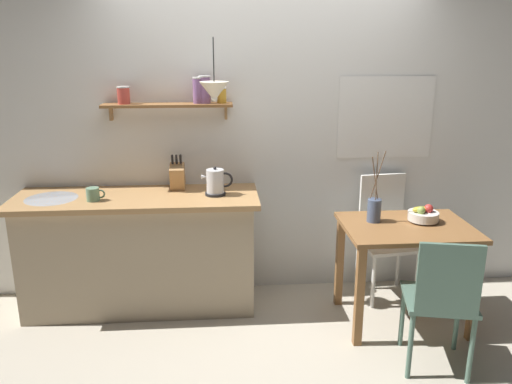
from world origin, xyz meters
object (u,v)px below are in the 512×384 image
dining_chair_far (385,230)px  fruit_bowl (423,215)px  dining_table (406,243)px  knife_block (177,176)px  dining_chair_near (442,297)px  pendant_lamp (214,91)px  electric_kettle (216,182)px  coffee_mug_by_sink (93,194)px  twig_vase (374,209)px

dining_chair_far → fruit_bowl: (0.14, -0.41, 0.27)m
dining_table → knife_block: bearing=163.3°
dining_chair_near → pendant_lamp: pendant_lamp is taller
pendant_lamp → fruit_bowl: bearing=-10.2°
fruit_bowl → electric_kettle: size_ratio=0.93×
dining_chair_near → fruit_bowl: dining_chair_near is taller
electric_kettle → coffee_mug_by_sink: 0.89m
dining_chair_far → twig_vase: twig_vase is taller
dining_chair_near → dining_chair_far: size_ratio=0.92×
dining_chair_far → twig_vase: size_ratio=1.88×
pendant_lamp → electric_kettle: bearing=154.0°
dining_table → twig_vase: size_ratio=1.73×
dining_chair_far → electric_kettle: 1.46m
fruit_bowl → knife_block: (-1.81, 0.43, 0.22)m
coffee_mug_by_sink → dining_chair_far: bearing=5.6°
dining_chair_far → fruit_bowl: size_ratio=4.51×
pendant_lamp → twig_vase: bearing=-11.7°
twig_vase → pendant_lamp: pendant_lamp is taller
dining_table → knife_block: size_ratio=3.20×
dining_chair_near → twig_vase: bearing=107.7°
dining_chair_far → twig_vase: (-0.22, -0.38, 0.31)m
electric_kettle → dining_table: bearing=-13.9°
dining_table → dining_chair_far: dining_chair_far is taller
fruit_bowl → pendant_lamp: size_ratio=0.50×
dining_table → dining_chair_near: dining_chair_near is taller
dining_table → electric_kettle: size_ratio=3.87×
dining_chair_far → electric_kettle: bearing=-174.2°
dining_table → dining_chair_near: size_ratio=1.00×
twig_vase → pendant_lamp: 1.44m
dining_chair_far → coffee_mug_by_sink: bearing=-174.4°
dining_table → fruit_bowl: bearing=25.9°
electric_kettle → pendant_lamp: 0.67m
coffee_mug_by_sink → dining_table: bearing=-6.5°
twig_vase → knife_block: (-1.45, 0.40, 0.17)m
dining_chair_far → fruit_bowl: dining_chair_far is taller
dining_chair_far → electric_kettle: size_ratio=4.22×
fruit_bowl → coffee_mug_by_sink: (-2.40, 0.19, 0.15)m
fruit_bowl → coffee_mug_by_sink: coffee_mug_by_sink is taller
fruit_bowl → coffee_mug_by_sink: size_ratio=1.64×
dining_table → dining_chair_far: (0.00, 0.48, -0.08)m
dining_table → knife_block: (-1.67, 0.50, 0.41)m
dining_chair_near → knife_block: (-1.68, 1.12, 0.52)m
fruit_bowl → coffee_mug_by_sink: 2.41m
knife_block → pendant_lamp: bearing=-28.3°
fruit_bowl → twig_vase: twig_vase is taller
electric_kettle → pendant_lamp: size_ratio=0.54×
twig_vase → knife_block: twig_vase is taller
dining_chair_near → electric_kettle: size_ratio=3.88×
twig_vase → dining_table: bearing=-24.3°
dining_table → dining_chair_far: size_ratio=0.92×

